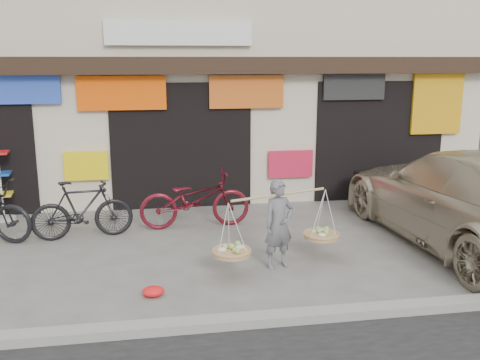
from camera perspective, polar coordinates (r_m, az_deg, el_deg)
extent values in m
plane|color=slate|center=(8.54, -4.65, -9.15)|extent=(70.00, 70.00, 0.00)
cube|color=gray|center=(6.71, -3.16, -15.02)|extent=(70.00, 0.25, 0.12)
cube|color=beige|center=(14.42, -7.16, 13.98)|extent=(14.00, 6.00, 7.00)
cube|color=black|center=(11.27, -6.41, 12.05)|extent=(14.00, 0.35, 0.35)
cube|color=black|center=(11.81, -6.31, 3.80)|extent=(3.00, 0.60, 2.70)
cube|color=black|center=(12.86, 14.19, 4.22)|extent=(3.00, 0.60, 2.70)
cube|color=blue|center=(11.63, -22.52, 8.96)|extent=(1.60, 0.08, 0.60)
cube|color=#FF5405|center=(11.36, -12.49, 9.05)|extent=(1.80, 0.08, 0.70)
cube|color=#D25C1A|center=(11.52, 0.70, 9.40)|extent=(1.60, 0.08, 0.70)
cube|color=black|center=(12.16, 12.07, 9.78)|extent=(1.40, 0.08, 0.60)
cube|color=orange|center=(13.05, 20.27, 7.70)|extent=(1.20, 0.08, 1.40)
cube|color=yellow|center=(11.61, -16.08, 1.46)|extent=(0.90, 0.08, 0.60)
cube|color=red|center=(11.94, 5.41, 1.72)|extent=(1.00, 0.08, 0.60)
cube|color=white|center=(11.35, -6.52, 15.33)|extent=(3.00, 0.08, 0.50)
imported|color=slate|center=(8.28, 4.16, -4.75)|extent=(0.59, 0.48, 1.39)
cylinder|color=tan|center=(8.15, 4.21, -1.56)|extent=(1.58, 0.57, 0.04)
cylinder|color=tan|center=(8.00, -0.91, -7.75)|extent=(0.56, 0.56, 0.07)
ellipsoid|color=#A5BF66|center=(7.98, -0.91, -7.35)|extent=(0.39, 0.39, 0.10)
cylinder|color=tan|center=(8.82, 8.66, -5.90)|extent=(0.56, 0.56, 0.07)
ellipsoid|color=#A5BF66|center=(8.80, 8.67, -5.53)|extent=(0.39, 0.39, 0.10)
imported|color=black|center=(10.03, -16.48, -3.05)|extent=(1.84, 0.73, 1.07)
imported|color=#5B0F1A|center=(10.29, -4.84, -2.07)|extent=(2.14, 0.82, 1.11)
imported|color=beige|center=(9.98, 23.23, -1.77)|extent=(2.70, 6.00, 1.71)
cube|color=black|center=(12.36, 15.66, 0.01)|extent=(1.70, 0.19, 0.45)
cube|color=silver|center=(12.44, 15.47, -0.36)|extent=(0.45, 0.04, 0.12)
cylinder|color=silver|center=(11.86, -23.86, -3.79)|extent=(0.47, 0.47, 0.04)
cylinder|color=silver|center=(11.67, -24.23, 0.11)|extent=(0.04, 0.04, 1.70)
cube|color=yellow|center=(11.74, -24.08, -1.40)|extent=(0.44, 0.44, 0.04)
ellipsoid|color=red|center=(7.59, -9.23, -11.65)|extent=(0.31, 0.25, 0.14)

